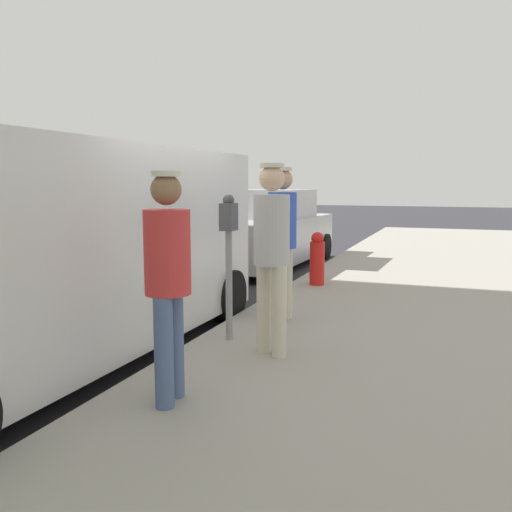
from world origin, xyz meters
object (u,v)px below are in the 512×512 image
object	(u,v)px
parking_meter_near	(229,242)
pedestrian_in_blue	(282,233)
parked_van	(53,248)
pedestrian_in_gray	(272,246)
pedestrian_in_red	(168,272)
parked_sedan_ahead	(266,232)
fire_hydrant	(317,259)

from	to	relation	value
parking_meter_near	pedestrian_in_blue	size ratio (longest dim) A/B	0.84
parking_meter_near	parked_van	world-z (taller)	parked_van
pedestrian_in_gray	pedestrian_in_red	bearing A→B (deg)	-104.19
parked_sedan_ahead	fire_hydrant	xyz separation A→B (m)	(1.78, -2.53, -0.18)
parking_meter_near	pedestrian_in_red	world-z (taller)	pedestrian_in_red
pedestrian_in_gray	parking_meter_near	bearing A→B (deg)	150.87
pedestrian_in_red	pedestrian_in_blue	bearing A→B (deg)	89.37
parking_meter_near	fire_hydrant	bearing A→B (deg)	88.30
parking_meter_near	pedestrian_in_gray	bearing A→B (deg)	-29.13
parked_van	pedestrian_in_red	bearing A→B (deg)	-24.96
pedestrian_in_blue	pedestrian_in_red	xyz separation A→B (m)	(-0.03, -2.65, -0.07)
pedestrian_in_blue	parked_sedan_ahead	size ratio (longest dim) A/B	0.41
pedestrian_in_gray	parked_van	xyz separation A→B (m)	(-2.08, -0.54, -0.05)
parking_meter_near	parked_van	xyz separation A→B (m)	(-1.50, -0.86, -0.03)
parking_meter_near	fire_hydrant	xyz separation A→B (m)	(0.10, 3.36, -0.61)
parking_meter_near	pedestrian_in_gray	size ratio (longest dim) A/B	0.84
pedestrian_in_blue	pedestrian_in_red	world-z (taller)	pedestrian_in_blue
pedestrian_in_red	pedestrian_in_gray	distance (m)	1.39
parking_meter_near	parked_sedan_ahead	bearing A→B (deg)	105.88
fire_hydrant	parking_meter_near	bearing A→B (deg)	-91.70
parked_sedan_ahead	fire_hydrant	size ratio (longest dim) A/B	5.19
pedestrian_in_blue	parked_van	size ratio (longest dim) A/B	0.35
pedestrian_in_gray	fire_hydrant	world-z (taller)	pedestrian_in_gray
pedestrian_in_red	parked_sedan_ahead	world-z (taller)	pedestrian_in_red
pedestrian_in_blue	pedestrian_in_gray	distance (m)	1.34
parked_van	parked_sedan_ahead	xyz separation A→B (m)	(-0.18, 6.75, -0.41)
parking_meter_near	parked_van	distance (m)	1.73
pedestrian_in_blue	parked_sedan_ahead	xyz separation A→B (m)	(-1.94, 4.91, -0.45)
pedestrian_in_blue	parked_sedan_ahead	bearing A→B (deg)	111.55
pedestrian_in_red	pedestrian_in_gray	world-z (taller)	pedestrian_in_gray
fire_hydrant	parked_van	bearing A→B (deg)	-110.75
fire_hydrant	parked_sedan_ahead	bearing A→B (deg)	125.09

